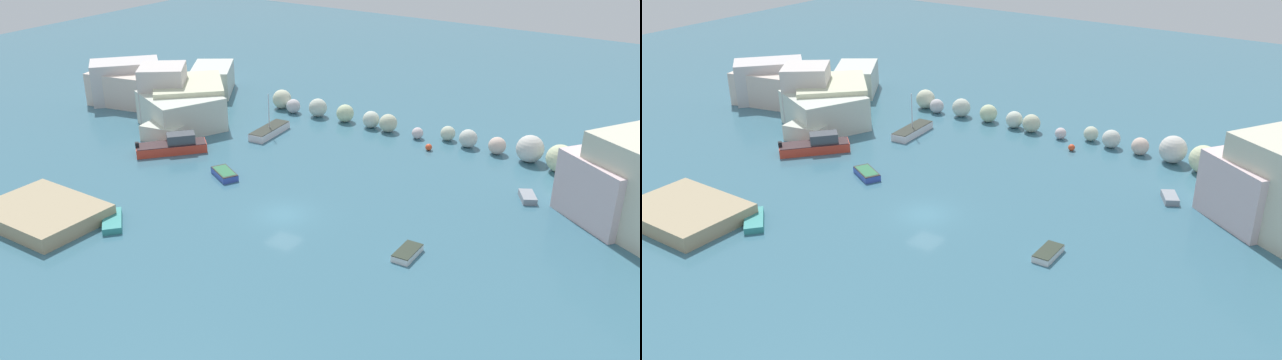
{
  "view_description": "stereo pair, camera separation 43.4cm",
  "coord_description": "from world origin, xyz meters",
  "views": [
    {
      "loc": [
        29.49,
        -39.79,
        25.48
      ],
      "look_at": [
        0.0,
        5.45,
        1.0
      ],
      "focal_mm": 38.37,
      "sensor_mm": 36.0,
      "label": 1
    },
    {
      "loc": [
        29.85,
        -39.55,
        25.48
      ],
      "look_at": [
        0.0,
        5.45,
        1.0
      ],
      "focal_mm": 38.37,
      "sensor_mm": 36.0,
      "label": 2
    }
  ],
  "objects": [
    {
      "name": "moored_boat_5",
      "position": [
        -8.88,
        3.12,
        0.32
      ],
      "size": [
        3.46,
        2.76,
        0.62
      ],
      "rotation": [
        0.0,
        0.0,
        5.8
      ],
      "color": "#374FAF",
      "rests_on": "cove_water"
    },
    {
      "name": "moored_boat_4",
      "position": [
        15.78,
        13.49,
        0.27
      ],
      "size": [
        2.1,
        2.51,
        0.54
      ],
      "rotation": [
        0.0,
        0.0,
        5.22
      ],
      "color": "gray",
      "rests_on": "cove_water"
    },
    {
      "name": "moored_boat_1",
      "position": [
        -10.35,
        -8.74,
        0.27
      ],
      "size": [
        3.74,
        3.57,
        0.54
      ],
      "rotation": [
        0.0,
        0.0,
        5.55
      ],
      "color": "teal",
      "rests_on": "cove_water"
    },
    {
      "name": "channel_buoy",
      "position": [
        3.96,
        19.26,
        0.34
      ],
      "size": [
        0.68,
        0.68,
        0.68
      ],
      "primitive_type": "sphere",
      "color": "#E04C28",
      "rests_on": "cove_water"
    },
    {
      "name": "rock_breakwater",
      "position": [
        5.07,
        21.82,
        1.14
      ],
      "size": [
        37.11,
        3.92,
        2.76
      ],
      "color": "beige",
      "rests_on": "ground"
    },
    {
      "name": "moored_boat_0",
      "position": [
        -12.09,
        14.19,
        0.41
      ],
      "size": [
        2.16,
        5.67,
        4.46
      ],
      "rotation": [
        0.0,
        0.0,
        1.65
      ],
      "color": "silver",
      "rests_on": "cove_water"
    },
    {
      "name": "moored_boat_2",
      "position": [
        11.39,
        -0.44,
        0.26
      ],
      "size": [
        1.38,
        2.8,
        0.52
      ],
      "rotation": [
        0.0,
        0.0,
        1.59
      ],
      "color": "white",
      "rests_on": "cove_water"
    },
    {
      "name": "moored_boat_3",
      "position": [
        -17.03,
        5.03,
        0.69
      ],
      "size": [
        6.09,
        6.49,
        1.88
      ],
      "rotation": [
        0.0,
        0.0,
        0.85
      ],
      "color": "red",
      "rests_on": "cove_water"
    },
    {
      "name": "stone_dock",
      "position": [
        -15.36,
        -11.31,
        0.63
      ],
      "size": [
        9.22,
        6.9,
        1.25
      ],
      "primitive_type": "cube",
      "rotation": [
        0.0,
        0.0,
        -0.01
      ],
      "color": "tan",
      "rests_on": "ground"
    },
    {
      "name": "cove_water",
      "position": [
        0.0,
        0.0,
        0.0
      ],
      "size": [
        160.0,
        160.0,
        0.0
      ],
      "primitive_type": "plane",
      "color": "#3B6B80",
      "rests_on": "ground"
    },
    {
      "name": "cliff_headland_left",
      "position": [
        -26.41,
        13.8,
        2.06
      ],
      "size": [
        21.4,
        21.56,
        6.02
      ],
      "color": "beige",
      "rests_on": "ground"
    }
  ]
}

